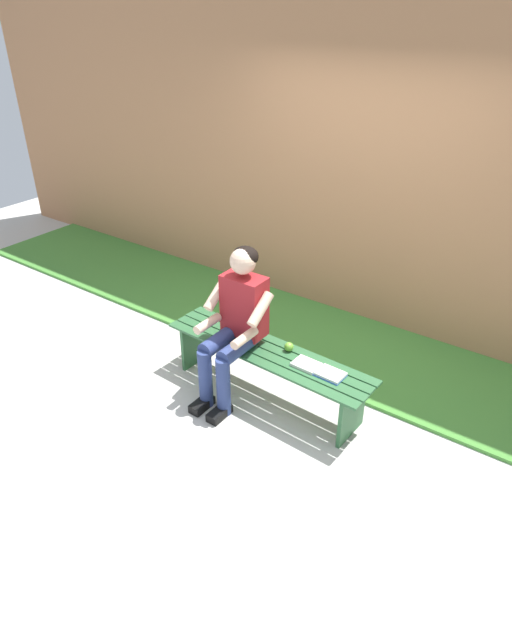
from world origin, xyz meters
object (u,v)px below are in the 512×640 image
person_seated (235,320)px  book_open (318,369)px  apple (289,347)px  bench_near (267,361)px

person_seated → book_open: person_seated is taller
apple → bench_near: bearing=33.7°
bench_near → apple: size_ratio=24.58×
apple → book_open: apple is taller
book_open → apple: bearing=-14.0°
person_seated → book_open: bearing=-171.8°
book_open → bench_near: bearing=2.5°
apple → person_seated: bearing=27.4°
bench_near → person_seated: 0.43m
bench_near → book_open: bearing=-180.0°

